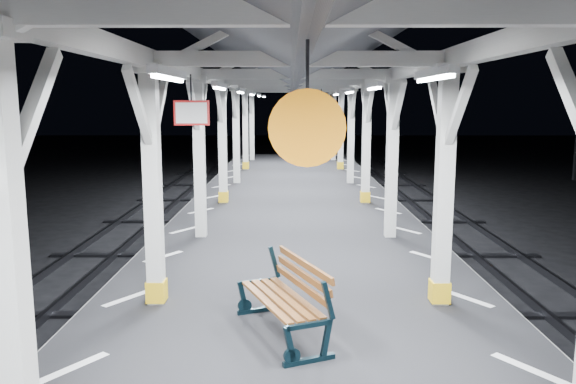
{
  "coord_description": "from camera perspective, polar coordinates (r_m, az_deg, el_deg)",
  "views": [
    {
      "loc": [
        -0.11,
        -5.6,
        3.81
      ],
      "look_at": [
        -0.15,
        4.47,
        2.2
      ],
      "focal_mm": 35.0,
      "sensor_mm": 36.0,
      "label": 1
    }
  ],
  "objects": [
    {
      "name": "bench_mid",
      "position": [
        6.94,
        0.07,
        -10.48
      ],
      "size": [
        1.22,
        1.79,
        0.92
      ],
      "rotation": [
        0.0,
        0.0,
        0.4
      ],
      "color": "black",
      "rests_on": "platform"
    },
    {
      "name": "hazard_stripes_left",
      "position": [
        6.69,
        -21.18,
        -16.37
      ],
      "size": [
        1.0,
        48.0,
        0.01
      ],
      "primitive_type": "cube",
      "color": "silver",
      "rests_on": "platform"
    },
    {
      "name": "canopy",
      "position": [
        5.64,
        1.39,
        16.69
      ],
      "size": [
        5.4,
        49.0,
        4.65
      ],
      "color": "silver",
      "rests_on": "platform"
    },
    {
      "name": "hazard_stripes_right",
      "position": [
        6.77,
        23.41,
        -16.21
      ],
      "size": [
        1.0,
        48.0,
        0.01
      ],
      "primitive_type": "cube",
      "color": "silver",
      "rests_on": "platform"
    }
  ]
}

